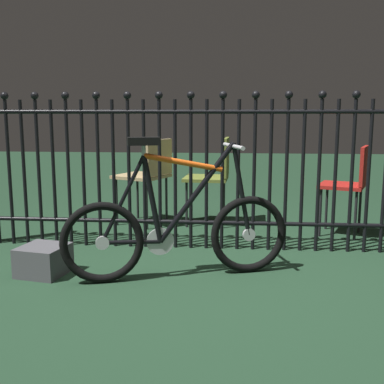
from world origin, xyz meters
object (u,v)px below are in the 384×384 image
(chair_olive, at_px, (214,172))
(chair_red, at_px, (350,181))
(chair_tan, at_px, (148,172))
(display_crate, at_px, (44,260))
(bicycle, at_px, (178,231))

(chair_olive, bearing_deg, chair_red, -15.26)
(chair_tan, relative_size, chair_olive, 0.98)
(chair_olive, xyz_separation_m, display_crate, (-1.09, -1.55, -0.42))
(bicycle, bearing_deg, chair_red, 40.94)
(display_crate, bearing_deg, chair_red, 28.01)
(chair_tan, distance_m, chair_red, 1.86)
(display_crate, bearing_deg, chair_olive, 54.92)
(chair_tan, bearing_deg, chair_red, -7.99)
(bicycle, xyz_separation_m, chair_olive, (0.18, 1.54, 0.20))
(bicycle, bearing_deg, chair_tan, 107.29)
(chair_olive, bearing_deg, chair_tan, -173.66)
(bicycle, height_order, chair_olive, bicycle)
(chair_tan, height_order, chair_olive, chair_olive)
(bicycle, relative_size, chair_red, 1.83)
(bicycle, height_order, chair_red, bicycle)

